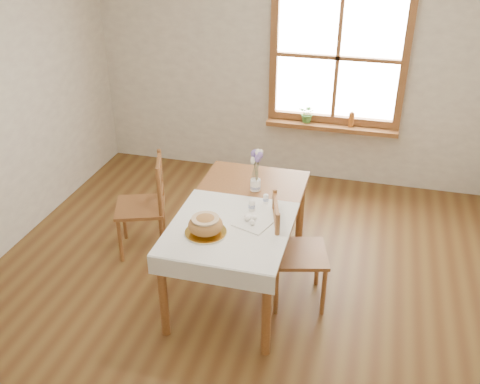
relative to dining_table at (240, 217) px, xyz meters
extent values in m
plane|color=brown|center=(0.00, -0.30, -0.66)|extent=(5.00, 5.00, 0.00)
cube|color=silver|center=(0.00, 2.20, 0.64)|extent=(4.50, 0.10, 2.60)
cube|color=brown|center=(0.50, 2.16, 0.10)|extent=(1.46, 0.08, 0.08)
cube|color=brown|center=(-0.19, 2.16, 0.79)|extent=(0.08, 0.08, 1.30)
cube|color=brown|center=(1.19, 2.16, 0.79)|extent=(0.08, 0.08, 1.30)
cube|color=brown|center=(0.50, 2.16, 0.79)|extent=(0.04, 0.06, 1.30)
cube|color=brown|center=(0.50, 2.16, 0.79)|extent=(1.30, 0.06, 0.04)
cube|color=white|center=(0.50, 2.19, 0.79)|extent=(1.30, 0.01, 1.30)
cube|color=brown|center=(0.50, 2.10, 0.03)|extent=(1.46, 0.20, 0.05)
cube|color=brown|center=(0.00, 0.00, 0.06)|extent=(0.90, 1.60, 0.05)
cylinder|color=brown|center=(-0.39, -0.74, -0.31)|extent=(0.07, 0.07, 0.70)
cylinder|color=brown|center=(0.39, -0.74, -0.31)|extent=(0.07, 0.07, 0.70)
cylinder|color=brown|center=(-0.39, 0.74, -0.31)|extent=(0.07, 0.07, 0.70)
cylinder|color=brown|center=(0.39, 0.74, -0.31)|extent=(0.07, 0.07, 0.70)
cube|color=white|center=(0.00, -0.30, 0.09)|extent=(0.91, 0.99, 0.01)
cylinder|color=white|center=(-0.15, -0.43, 0.10)|extent=(0.37, 0.37, 0.02)
ellipsoid|color=#AC713D|center=(-0.15, -0.43, 0.18)|extent=(0.26, 0.26, 0.14)
cube|color=white|center=(0.16, -0.23, 0.10)|extent=(0.31, 0.29, 0.01)
cylinder|color=white|center=(0.10, -0.02, 0.14)|extent=(0.07, 0.07, 0.10)
cylinder|color=white|center=(0.18, 0.12, 0.14)|extent=(0.06, 0.06, 0.08)
cylinder|color=white|center=(0.05, 0.32, 0.13)|extent=(0.11, 0.11, 0.10)
imported|color=#427A31|center=(0.23, 2.10, 0.13)|extent=(0.23, 0.25, 0.16)
cylinder|color=#9B531C|center=(0.71, 2.10, 0.14)|extent=(0.08, 0.08, 0.17)
camera|label=1|loc=(0.95, -3.57, 2.27)|focal=40.00mm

